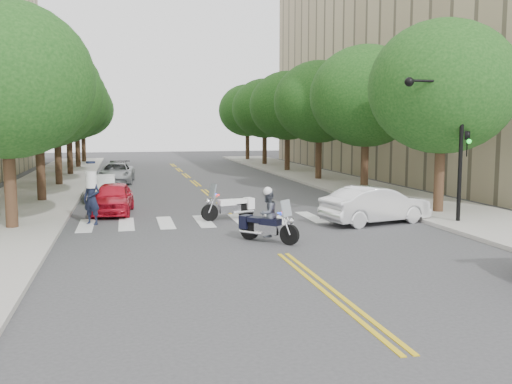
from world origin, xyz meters
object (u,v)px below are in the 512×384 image
object	(u,v)px
motorcycle_police	(266,217)
convertible	(376,205)
motorcycle_parked	(233,207)
officer_standing	(92,199)

from	to	relation	value
motorcycle_police	convertible	size ratio (longest dim) A/B	0.41
motorcycle_police	convertible	world-z (taller)	motorcycle_police
motorcycle_police	motorcycle_parked	bearing A→B (deg)	-129.13
motorcycle_parked	officer_standing	bearing A→B (deg)	74.27
motorcycle_parked	motorcycle_police	bearing A→B (deg)	167.52
officer_standing	motorcycle_police	bearing A→B (deg)	-4.53
convertible	officer_standing	bearing A→B (deg)	64.50
motorcycle_police	motorcycle_parked	world-z (taller)	motorcycle_police
motorcycle_police	convertible	bearing A→B (deg)	164.36
motorcycle_police	convertible	distance (m)	5.78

